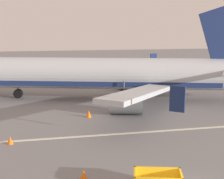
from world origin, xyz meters
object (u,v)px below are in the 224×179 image
at_px(traffic_cone_by_carts, 89,114).
at_px(airplane, 112,74).
at_px(traffic_cone_mid_apron, 10,140).
at_px(traffic_cone_near_plane, 84,175).

bearing_deg(traffic_cone_by_carts, airplane, 61.94).
relative_size(airplane, traffic_cone_mid_apron, 62.61).
xyz_separation_m(airplane, traffic_cone_mid_apron, (-10.53, -13.22, -2.76)).
xyz_separation_m(traffic_cone_mid_apron, traffic_cone_by_carts, (6.70, 6.03, 0.04)).
bearing_deg(traffic_cone_near_plane, airplane, 73.52).
distance_m(airplane, traffic_cone_mid_apron, 17.12).
xyz_separation_m(airplane, traffic_cone_near_plane, (-5.91, -19.98, -2.78)).
distance_m(airplane, traffic_cone_by_carts, 8.59).
distance_m(traffic_cone_near_plane, traffic_cone_by_carts, 12.96).
bearing_deg(traffic_cone_mid_apron, traffic_cone_near_plane, -55.67).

